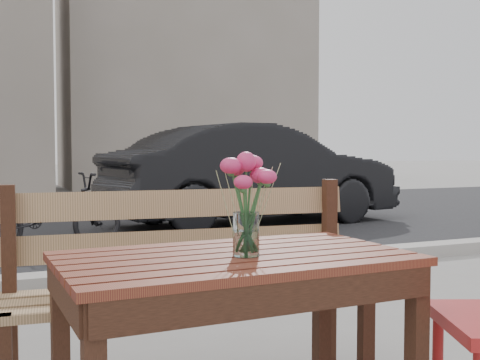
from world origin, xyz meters
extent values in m
cube|color=black|center=(0.00, 7.00, 0.00)|extent=(30.00, 8.00, 0.00)
cube|color=gray|center=(0.00, 3.00, 0.06)|extent=(30.00, 0.25, 0.12)
cube|color=gray|center=(5.00, 15.00, 3.00)|extent=(7.00, 3.00, 6.00)
cube|color=#581D17|center=(0.20, 0.15, 0.70)|extent=(1.17, 0.70, 0.03)
cube|color=black|center=(-0.33, 0.43, 0.34)|extent=(0.06, 0.06, 0.68)
cube|color=black|center=(0.72, 0.45, 0.34)|extent=(0.06, 0.06, 0.68)
cube|color=olive|center=(0.19, 0.58, 0.48)|extent=(1.55, 0.57, 0.03)
cube|color=olive|center=(0.22, 0.80, 0.74)|extent=(1.51, 0.19, 0.41)
cube|color=black|center=(0.87, 0.33, 0.25)|extent=(0.06, 0.06, 0.50)
cube|color=black|center=(-0.48, 0.82, 0.46)|extent=(0.06, 0.06, 0.92)
cube|color=black|center=(0.90, 0.68, 0.46)|extent=(0.06, 0.06, 0.92)
cylinder|color=white|center=(0.22, 0.11, 0.78)|extent=(0.09, 0.09, 0.14)
cylinder|color=#326A36|center=(0.22, 0.11, 0.86)|extent=(0.05, 0.05, 0.29)
imported|color=black|center=(2.97, 6.02, 0.70)|extent=(4.38, 1.99, 1.39)
imported|color=black|center=(0.06, 4.76, 0.41)|extent=(1.61, 0.77, 0.81)
camera|label=1|loc=(-0.57, -1.68, 1.06)|focal=45.00mm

